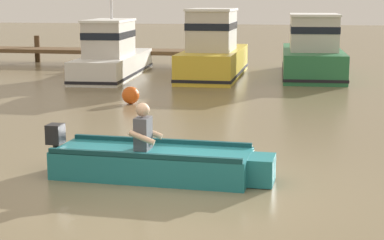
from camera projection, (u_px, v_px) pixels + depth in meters
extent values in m
plane|color=#7A6B4C|center=(177.00, 190.00, 9.32)|extent=(120.00, 120.00, 0.00)
cube|color=brown|center=(76.00, 51.00, 26.87)|extent=(13.23, 1.50, 0.16)
cylinder|color=#4D3924|center=(37.00, 49.00, 27.92)|extent=(0.24, 0.24, 1.17)
cylinder|color=#4D3924|center=(118.00, 54.00, 25.83)|extent=(0.24, 0.24, 1.12)
cylinder|color=#4D3924|center=(222.00, 52.00, 26.44)|extent=(0.24, 0.24, 1.17)
cube|color=#1E727A|center=(153.00, 163.00, 10.00)|extent=(3.14, 1.23, 0.44)
cube|color=#1E727A|center=(261.00, 170.00, 9.62)|extent=(0.42, 0.62, 0.42)
cube|color=#103F43|center=(161.00, 141.00, 10.44)|extent=(3.04, 0.20, 0.08)
cube|color=#103F43|center=(143.00, 156.00, 9.46)|extent=(3.04, 0.20, 0.08)
cube|color=teal|center=(146.00, 152.00, 9.99)|extent=(0.32, 1.02, 0.06)
cylinder|color=black|center=(56.00, 155.00, 10.35)|extent=(0.10, 0.10, 0.54)
cube|color=black|center=(55.00, 134.00, 10.28)|extent=(0.25, 0.29, 0.32)
cube|color=#4C4C51|center=(143.00, 133.00, 9.94)|extent=(0.23, 0.35, 0.52)
sphere|color=tan|center=(143.00, 110.00, 9.87)|extent=(0.22, 0.22, 0.22)
cylinder|color=tan|center=(150.00, 132.00, 10.14)|extent=(0.43, 0.11, 0.23)
cylinder|color=tan|center=(142.00, 138.00, 9.72)|extent=(0.43, 0.11, 0.23)
cube|color=white|center=(114.00, 65.00, 22.95)|extent=(2.06, 6.23, 0.78)
cube|color=black|center=(114.00, 72.00, 23.00)|extent=(2.10, 6.28, 0.10)
cube|color=beige|center=(109.00, 39.00, 22.23)|extent=(1.47, 2.66, 1.21)
cube|color=black|center=(109.00, 35.00, 22.20)|extent=(1.50, 2.69, 0.24)
cube|color=white|center=(109.00, 20.00, 22.10)|extent=(1.55, 2.79, 0.08)
cylinder|color=silver|center=(112.00, 14.00, 22.45)|extent=(0.10, 0.10, 2.95)
cube|color=gold|center=(214.00, 63.00, 22.68)|extent=(1.90, 5.63, 1.00)
cube|color=black|center=(214.00, 72.00, 22.74)|extent=(1.94, 5.67, 0.10)
cube|color=beige|center=(212.00, 31.00, 21.96)|extent=(1.48, 2.36, 1.37)
cube|color=black|center=(212.00, 26.00, 21.93)|extent=(1.51, 2.39, 0.24)
cube|color=white|center=(212.00, 10.00, 21.82)|extent=(1.55, 2.48, 0.08)
cube|color=#287042|center=(312.00, 62.00, 23.00)|extent=(2.32, 5.93, 0.98)
cube|color=black|center=(312.00, 71.00, 23.06)|extent=(2.37, 5.98, 0.10)
cube|color=beige|center=(314.00, 33.00, 22.28)|extent=(1.72, 2.53, 1.20)
cube|color=black|center=(314.00, 29.00, 22.25)|extent=(1.75, 2.56, 0.24)
cube|color=white|center=(314.00, 15.00, 22.16)|extent=(1.81, 2.65, 0.08)
sphere|color=#E55919|center=(131.00, 95.00, 16.91)|extent=(0.47, 0.47, 0.47)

